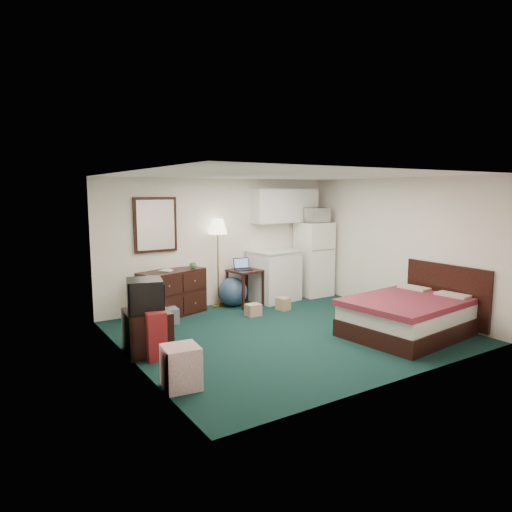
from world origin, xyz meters
TOP-DOWN VIEW (x-y plane):
  - floor at (0.00, 0.00)m, footprint 5.00×4.50m
  - ceiling at (0.00, 0.00)m, footprint 5.00×4.50m
  - walls at (0.00, 0.00)m, footprint 5.01×4.51m
  - mirror at (-1.35, 2.22)m, footprint 0.80×0.06m
  - upper_cabinets at (1.45, 2.08)m, footprint 1.50×0.35m
  - headboard at (2.46, -1.13)m, footprint 0.06×1.56m
  - dresser at (-1.16, 1.98)m, footprint 1.33×0.90m
  - floor_lamp at (-0.17, 2.05)m, footprint 0.43×0.43m
  - desk at (0.33, 1.87)m, footprint 0.65×0.65m
  - exercise_ball at (0.10, 1.96)m, footprint 0.68×0.68m
  - kitchen_counter at (1.07, 1.91)m, footprint 1.02×0.83m
  - fridge at (2.08, 1.88)m, footprint 0.67×0.67m
  - bed at (1.48, -1.13)m, footprint 1.96×1.61m
  - tv_stand at (-2.21, 0.32)m, footprint 0.67×0.72m
  - suitcase at (-2.19, 0.06)m, footprint 0.29×0.42m
  - retail_box at (-2.28, -1.05)m, footprint 0.44×0.44m
  - file_bin at (-1.46, 1.49)m, footprint 0.41×0.32m
  - cardboard_box_a at (0.06, 1.13)m, footprint 0.26×0.22m
  - cardboard_box_b at (0.77, 1.18)m, footprint 0.24×0.27m
  - laptop at (0.29, 1.87)m, footprint 0.36×0.31m
  - crt_tv at (-2.23, 0.30)m, footprint 0.61×0.63m
  - microwave at (2.06, 1.84)m, footprint 0.62×0.41m
  - book_a at (-1.34, 1.90)m, footprint 0.14×0.11m
  - book_b at (-1.30, 2.00)m, footprint 0.15×0.02m
  - mug at (-0.74, 1.96)m, footprint 0.16×0.14m

SIDE VIEW (x-z plane):
  - floor at x=0.00m, z-range -0.01..0.01m
  - cardboard_box_a at x=0.06m, z-range 0.00..0.22m
  - cardboard_box_b at x=0.77m, z-range 0.00..0.24m
  - file_bin at x=-1.46m, z-range 0.00..0.26m
  - retail_box at x=-2.28m, z-range 0.00..0.50m
  - exercise_ball at x=0.10m, z-range 0.00..0.57m
  - bed at x=1.48m, z-range 0.00..0.58m
  - tv_stand at x=-2.21m, z-range 0.00..0.60m
  - suitcase at x=-2.19m, z-range 0.00..0.66m
  - desk at x=0.33m, z-range 0.00..0.72m
  - dresser at x=-1.16m, z-range 0.00..0.83m
  - kitchen_counter at x=1.07m, z-range 0.00..1.02m
  - headboard at x=2.46m, z-range 0.05..1.05m
  - fridge at x=2.08m, z-range 0.00..1.59m
  - crt_tv at x=-2.23m, z-range 0.60..1.05m
  - laptop at x=0.29m, z-range 0.72..0.94m
  - floor_lamp at x=-0.17m, z-range 0.00..1.73m
  - mug at x=-0.74m, z-range 0.83..0.96m
  - book_b at x=-1.30m, z-range 0.83..1.03m
  - book_a at x=-1.34m, z-range 0.83..1.05m
  - walls at x=0.00m, z-range 0.00..2.50m
  - mirror at x=-1.35m, z-range 1.15..2.15m
  - microwave at x=2.06m, z-range 1.59..1.98m
  - upper_cabinets at x=1.45m, z-range 1.60..2.30m
  - ceiling at x=0.00m, z-range 2.50..2.50m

